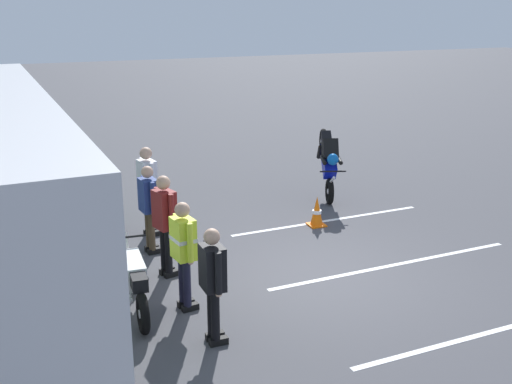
# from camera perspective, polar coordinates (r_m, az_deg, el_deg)

# --- Properties ---
(ground_plane) EXTENTS (80.00, 80.00, 0.00)m
(ground_plane) POSITION_cam_1_polar(r_m,az_deg,el_deg) (10.84, 5.88, -7.67)
(ground_plane) COLOR #424247
(spectator_far_left) EXTENTS (0.57, 0.32, 1.66)m
(spectator_far_left) POSITION_cam_1_polar(r_m,az_deg,el_deg) (8.49, -3.92, -7.63)
(spectator_far_left) COLOR black
(spectator_far_left) RESTS_ON ground_plane
(spectator_left) EXTENTS (0.58, 0.36, 1.70)m
(spectator_left) POSITION_cam_1_polar(r_m,az_deg,el_deg) (9.42, -6.54, -4.91)
(spectator_left) COLOR black
(spectator_left) RESTS_ON ground_plane
(spectator_centre) EXTENTS (0.57, 0.38, 1.77)m
(spectator_centre) POSITION_cam_1_polar(r_m,az_deg,el_deg) (10.58, -8.22, -2.26)
(spectator_centre) COLOR black
(spectator_centre) RESTS_ON ground_plane
(spectator_right) EXTENTS (0.58, 0.35, 1.66)m
(spectator_right) POSITION_cam_1_polar(r_m,az_deg,el_deg) (11.62, -9.63, -0.92)
(spectator_right) COLOR #473823
(spectator_right) RESTS_ON ground_plane
(spectator_far_right) EXTENTS (0.58, 0.37, 1.80)m
(spectator_far_right) POSITION_cam_1_polar(r_m,az_deg,el_deg) (12.46, -9.75, 0.76)
(spectator_far_right) COLOR black
(spectator_far_right) RESTS_ON ground_plane
(parked_motorcycle_silver) EXTENTS (2.04, 0.67, 0.99)m
(parked_motorcycle_silver) POSITION_cam_1_polar(r_m,az_deg,el_deg) (13.81, -14.63, -0.51)
(parked_motorcycle_silver) COLOR black
(parked_motorcycle_silver) RESTS_ON ground_plane
(parked_motorcycle_dark) EXTENTS (2.05, 0.58, 0.99)m
(parked_motorcycle_dark) POSITION_cam_1_polar(r_m,az_deg,el_deg) (9.70, -10.87, -7.88)
(parked_motorcycle_dark) COLOR black
(parked_motorcycle_dark) RESTS_ON ground_plane
(stunt_motorcycle) EXTENTS (1.97, 0.94, 1.65)m
(stunt_motorcycle) POSITION_cam_1_polar(r_m,az_deg,el_deg) (14.66, 6.53, 3.03)
(stunt_motorcycle) COLOR black
(stunt_motorcycle) RESTS_ON ground_plane
(traffic_cone) EXTENTS (0.34, 0.34, 0.63)m
(traffic_cone) POSITION_cam_1_polar(r_m,az_deg,el_deg) (13.11, 5.50, -1.77)
(traffic_cone) COLOR orange
(traffic_cone) RESTS_ON ground_plane
(bay_line_a) EXTENTS (0.32, 4.69, 0.01)m
(bay_line_a) POSITION_cam_1_polar(r_m,az_deg,el_deg) (9.77, 20.55, -11.68)
(bay_line_a) COLOR white
(bay_line_a) RESTS_ON ground_plane
(bay_line_b) EXTENTS (0.34, 4.93, 0.01)m
(bay_line_b) POSITION_cam_1_polar(r_m,az_deg,el_deg) (11.52, 12.32, -6.44)
(bay_line_b) COLOR white
(bay_line_b) RESTS_ON ground_plane
(bay_line_c) EXTENTS (0.31, 4.43, 0.01)m
(bay_line_c) POSITION_cam_1_polar(r_m,az_deg,el_deg) (13.52, 6.51, -2.57)
(bay_line_c) COLOR white
(bay_line_c) RESTS_ON ground_plane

